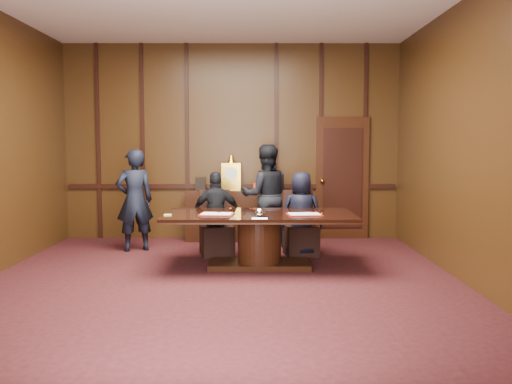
# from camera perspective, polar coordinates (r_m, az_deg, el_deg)

# --- Properties ---
(room) EXTENTS (7.00, 7.04, 3.50)m
(room) POSITION_cam_1_polar(r_m,az_deg,el_deg) (6.46, -3.29, 5.17)
(room) COLOR black
(room) RESTS_ON ground
(sideboard) EXTENTS (1.60, 0.45, 1.54)m
(sideboard) POSITION_cam_1_polar(r_m,az_deg,el_deg) (9.66, -2.60, -2.24)
(sideboard) COLOR black
(sideboard) RESTS_ON ground
(conference_table) EXTENTS (2.62, 1.32, 0.76)m
(conference_table) POSITION_cam_1_polar(r_m,az_deg,el_deg) (7.51, 0.36, -4.14)
(conference_table) COLOR black
(conference_table) RESTS_ON ground
(folder_left) EXTENTS (0.49, 0.37, 0.02)m
(folder_left) POSITION_cam_1_polar(r_m,az_deg,el_deg) (7.34, -4.16, -2.33)
(folder_left) COLOR maroon
(folder_left) RESTS_ON conference_table
(folder_right) EXTENTS (0.49, 0.38, 0.02)m
(folder_right) POSITION_cam_1_polar(r_m,az_deg,el_deg) (7.33, 5.09, -2.35)
(folder_right) COLOR maroon
(folder_right) RESTS_ON conference_table
(inkstand) EXTENTS (0.20, 0.14, 0.12)m
(inkstand) POSITION_cam_1_polar(r_m,az_deg,el_deg) (7.02, 0.39, -2.28)
(inkstand) COLOR white
(inkstand) RESTS_ON conference_table
(notepad) EXTENTS (0.10, 0.08, 0.01)m
(notepad) POSITION_cam_1_polar(r_m,az_deg,el_deg) (7.34, -9.28, -2.39)
(notepad) COLOR #E6E170
(notepad) RESTS_ON conference_table
(chair_left) EXTENTS (0.58, 0.58, 0.99)m
(chair_left) POSITION_cam_1_polar(r_m,az_deg,el_deg) (8.43, -4.17, -4.64)
(chair_left) COLOR black
(chair_left) RESTS_ON ground
(chair_right) EXTENTS (0.55, 0.55, 0.99)m
(chair_right) POSITION_cam_1_polar(r_m,az_deg,el_deg) (8.44, 4.72, -4.63)
(chair_right) COLOR black
(chair_right) RESTS_ON ground
(signatory_left) EXTENTS (0.79, 0.40, 1.30)m
(signatory_left) POSITION_cam_1_polar(r_m,az_deg,el_deg) (8.30, -4.18, -2.31)
(signatory_left) COLOR black
(signatory_left) RESTS_ON ground
(signatory_right) EXTENTS (0.70, 0.51, 1.30)m
(signatory_right) POSITION_cam_1_polar(r_m,az_deg,el_deg) (8.31, 4.81, -2.29)
(signatory_right) COLOR black
(signatory_right) RESTS_ON ground
(witness_left) EXTENTS (0.70, 0.60, 1.63)m
(witness_left) POSITION_cam_1_polar(r_m,az_deg,el_deg) (8.88, -12.65, -0.84)
(witness_left) COLOR black
(witness_left) RESTS_ON ground
(witness_right) EXTENTS (0.89, 0.73, 1.71)m
(witness_right) POSITION_cam_1_polar(r_m,az_deg,el_deg) (9.01, 1.04, -0.40)
(witness_right) COLOR black
(witness_right) RESTS_ON ground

